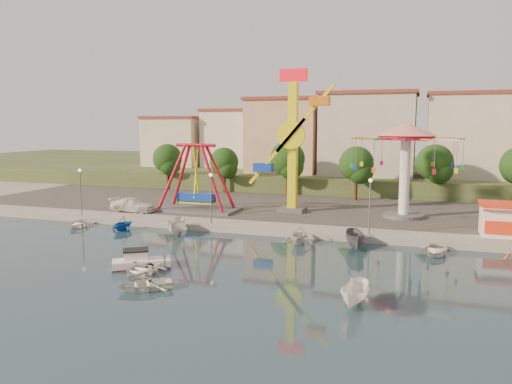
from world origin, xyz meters
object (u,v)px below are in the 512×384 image
at_px(wave_swinger, 406,149).
at_px(cabin_motorboat, 140,263).
at_px(van, 133,205).
at_px(skiff, 355,294).
at_px(pirate_ship_ride, 196,179).
at_px(kamikaze_tower, 295,145).
at_px(rowboat_a, 141,270).

xyz_separation_m(wave_swinger, cabin_motorboat, (-18.18, -24.61, -7.79)).
relative_size(cabin_motorboat, van, 0.81).
xyz_separation_m(wave_swinger, skiff, (-1.66, -27.55, -7.48)).
bearing_deg(pirate_ship_ride, kamikaze_tower, 13.54).
distance_m(kamikaze_tower, rowboat_a, 27.38).
height_order(wave_swinger, cabin_motorboat, wave_swinger).
xyz_separation_m(wave_swinger, van, (-30.39, -6.26, -6.79)).
distance_m(rowboat_a, skiff, 15.51).
distance_m(wave_swinger, skiff, 28.60).
bearing_deg(pirate_ship_ride, cabin_motorboat, -75.81).
distance_m(pirate_ship_ride, van, 8.03).
distance_m(wave_swinger, cabin_motorboat, 31.57).
xyz_separation_m(skiff, van, (-28.73, 21.29, 0.69)).
xyz_separation_m(cabin_motorboat, skiff, (16.52, -2.94, 0.31)).
bearing_deg(van, rowboat_a, -146.04).
bearing_deg(cabin_motorboat, skiff, -42.28).
bearing_deg(pirate_ship_ride, rowboat_a, -74.26).
height_order(kamikaze_tower, wave_swinger, kamikaze_tower).
relative_size(pirate_ship_ride, wave_swinger, 0.86).
distance_m(pirate_ship_ride, kamikaze_tower, 12.36).
distance_m(pirate_ship_ride, wave_swinger, 24.11).
height_order(wave_swinger, skiff, wave_swinger).
relative_size(wave_swinger, skiff, 3.15).
bearing_deg(pirate_ship_ride, skiff, -47.97).
relative_size(pirate_ship_ride, kamikaze_tower, 0.61).
bearing_deg(rowboat_a, skiff, -6.16).
distance_m(kamikaze_tower, skiff, 30.08).
xyz_separation_m(pirate_ship_ride, rowboat_a, (6.48, -22.97, -3.99)).
height_order(cabin_motorboat, skiff, skiff).
height_order(skiff, van, van).
bearing_deg(skiff, rowboat_a, -178.08).
height_order(rowboat_a, skiff, skiff).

